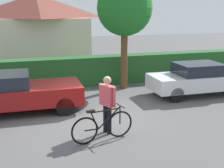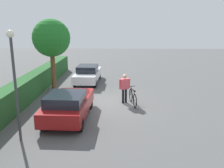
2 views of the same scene
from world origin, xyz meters
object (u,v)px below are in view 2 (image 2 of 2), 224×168
object	(u,v)px
parked_car_far	(88,74)
person_rider	(125,86)
bicycle	(133,97)
tree_kerbside	(51,39)
parked_car_near	(68,105)
street_lamp	(14,72)

from	to	relation	value
parked_car_far	person_rider	distance (m)	5.53
bicycle	tree_kerbside	size ratio (longest dim) A/B	0.38
parked_car_near	bicycle	xyz separation A→B (m)	(2.18, -3.17, -0.31)
street_lamp	person_rider	bearing A→B (deg)	-41.73
person_rider	tree_kerbside	size ratio (longest dim) A/B	0.36
street_lamp	tree_kerbside	xyz separation A→B (m)	(6.83, 0.46, 0.76)
parked_car_far	bicycle	world-z (taller)	parked_car_far
parked_car_near	bicycle	world-z (taller)	parked_car_near
parked_car_far	person_rider	size ratio (longest dim) A/B	2.53
bicycle	parked_car_near	bearing A→B (deg)	124.54
person_rider	tree_kerbside	bearing A→B (deg)	64.82
bicycle	street_lamp	distance (m)	6.78
parked_car_far	bicycle	size ratio (longest dim) A/B	2.36
bicycle	tree_kerbside	bearing A→B (deg)	64.35
parked_car_far	tree_kerbside	size ratio (longest dim) A/B	0.90
street_lamp	parked_car_near	bearing A→B (deg)	-33.17
tree_kerbside	parked_car_near	bearing A→B (deg)	-157.59
parked_car_near	parked_car_far	world-z (taller)	parked_car_near
person_rider	parked_car_near	bearing A→B (deg)	132.08
bicycle	street_lamp	bearing A→B (deg)	133.59
person_rider	bicycle	bearing A→B (deg)	-120.08
tree_kerbside	street_lamp	bearing A→B (deg)	-176.16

